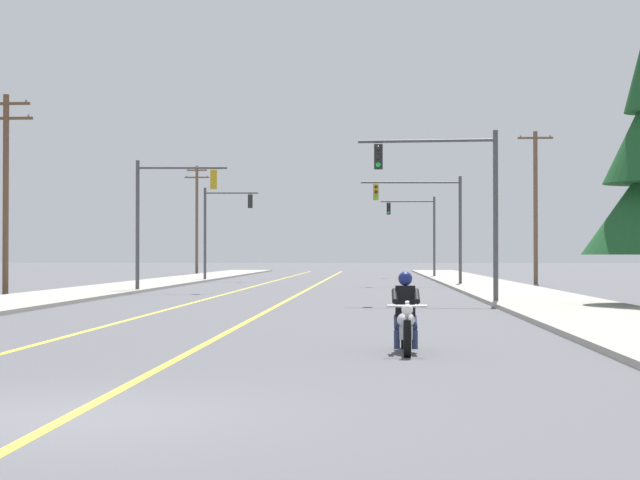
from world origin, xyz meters
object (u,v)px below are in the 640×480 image
object	(u,v)px
traffic_signal_near_left	(163,206)
traffic_signal_near_right	(455,189)
utility_pole_left_near	(6,186)
utility_pole_left_far	(197,216)
traffic_signal_mid_left	(220,221)
traffic_signal_far_right	(419,225)
traffic_signal_mid_right	(431,213)
utility_pole_right_far	(536,204)
motorcycle_with_rider	(406,320)

from	to	relation	value
traffic_signal_near_left	traffic_signal_near_right	bearing A→B (deg)	-39.74
utility_pole_left_near	utility_pole_left_far	distance (m)	47.46
traffic_signal_near_left	utility_pole_left_near	world-z (taller)	utility_pole_left_near
utility_pole_left_far	traffic_signal_near_left	bearing A→B (deg)	-81.97
traffic_signal_mid_left	traffic_signal_near_right	bearing A→B (deg)	-66.36
traffic_signal_far_right	utility_pole_left_far	xyz separation A→B (m)	(-19.60, 13.64, 1.24)
traffic_signal_mid_left	utility_pole_left_near	xyz separation A→B (m)	(-5.99, -22.65, 0.77)
traffic_signal_near_right	utility_pole_left_far	bearing A→B (deg)	109.18
traffic_signal_mid_right	traffic_signal_near_left	bearing A→B (deg)	-142.18
utility_pole_right_far	utility_pole_left_far	xyz separation A→B (m)	(-25.98, 29.00, 0.44)
traffic_signal_near_left	utility_pole_left_near	bearing A→B (deg)	-151.29
traffic_signal_near_right	utility_pole_right_far	xyz separation A→B (m)	(6.97, 25.66, 0.75)
utility_pole_right_far	utility_pole_left_far	size ratio (longest dim) A/B	0.94
traffic_signal_mid_right	traffic_signal_far_right	bearing A→B (deg)	89.29
traffic_signal_near_right	traffic_signal_near_left	world-z (taller)	same
motorcycle_with_rider	traffic_signal_mid_left	world-z (taller)	traffic_signal_mid_left
traffic_signal_far_right	traffic_signal_mid_left	bearing A→B (deg)	-140.71
motorcycle_with_rider	traffic_signal_near_right	bearing A→B (deg)	82.48
utility_pole_left_near	utility_pole_left_far	world-z (taller)	utility_pole_left_far
traffic_signal_near_left	utility_pole_right_far	xyz separation A→B (m)	(19.77, 15.02, 0.79)
traffic_signal_near_left	motorcycle_with_rider	bearing A→B (deg)	-69.81
traffic_signal_mid_right	utility_pole_left_near	size ratio (longest dim) A/B	0.70
traffic_signal_mid_left	traffic_signal_far_right	bearing A→B (deg)	39.29
traffic_signal_far_right	utility_pole_left_far	bearing A→B (deg)	145.16
utility_pole_right_far	utility_pole_left_far	distance (m)	38.94
motorcycle_with_rider	utility_pole_left_far	xyz separation A→B (m)	(-16.66, 72.44, 4.71)
traffic_signal_near_left	traffic_signal_mid_right	world-z (taller)	same
utility_pole_left_near	utility_pole_right_far	world-z (taller)	utility_pole_right_far
traffic_signal_near_right	utility_pole_left_far	distance (m)	57.89
traffic_signal_mid_right	traffic_signal_near_right	bearing A→B (deg)	-90.92
traffic_signal_far_right	utility_pole_left_near	world-z (taller)	utility_pole_left_near
utility_pole_right_far	traffic_signal_far_right	bearing A→B (deg)	112.58
utility_pole_left_near	utility_pole_right_far	bearing A→B (deg)	35.33
motorcycle_with_rider	utility_pole_left_near	world-z (taller)	utility_pole_left_near
motorcycle_with_rider	traffic_signal_mid_right	bearing A→B (deg)	86.03
traffic_signal_mid_left	traffic_signal_far_right	xyz separation A→B (m)	(13.65, 11.17, 0.04)
motorcycle_with_rider	traffic_signal_mid_left	distance (m)	48.95
traffic_signal_near_right	traffic_signal_far_right	distance (m)	41.03
traffic_signal_near_left	utility_pole_left_near	size ratio (longest dim) A/B	0.70
traffic_signal_near_left	utility_pole_left_far	bearing A→B (deg)	98.03
traffic_signal_mid_left	traffic_signal_far_right	size ratio (longest dim) A/B	1.00
utility_pole_right_far	motorcycle_with_rider	bearing A→B (deg)	-102.11
traffic_signal_near_right	traffic_signal_mid_right	distance (m)	20.83
traffic_signal_far_right	utility_pole_right_far	world-z (taller)	utility_pole_right_far
traffic_signal_mid_right	traffic_signal_mid_left	xyz separation A→B (m)	(-13.40, 9.03, -0.13)
traffic_signal_near_left	utility_pole_right_far	size ratio (longest dim) A/B	0.67
utility_pole_right_far	utility_pole_left_far	bearing A→B (deg)	131.86
motorcycle_with_rider	utility_pole_right_far	world-z (taller)	utility_pole_right_far
traffic_signal_mid_right	traffic_signal_mid_left	bearing A→B (deg)	146.04
motorcycle_with_rider	utility_pole_left_far	size ratio (longest dim) A/B	0.22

